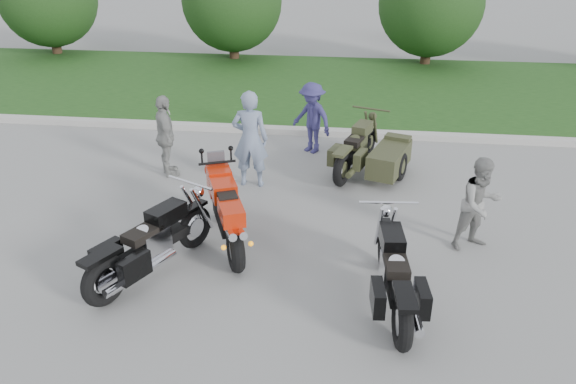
# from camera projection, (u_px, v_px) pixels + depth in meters

# --- Properties ---
(ground) EXTENTS (80.00, 80.00, 0.00)m
(ground) POSITION_uv_depth(u_px,v_px,m) (244.00, 266.00, 8.69)
(ground) COLOR gray
(ground) RESTS_ON ground
(curb) EXTENTS (60.00, 0.30, 0.15)m
(curb) POSITION_uv_depth(u_px,v_px,m) (290.00, 131.00, 14.01)
(curb) COLOR #BAB7AF
(curb) RESTS_ON ground
(grass_strip) EXTENTS (60.00, 8.00, 0.14)m
(grass_strip) POSITION_uv_depth(u_px,v_px,m) (306.00, 86.00, 17.72)
(grass_strip) COLOR #316121
(grass_strip) RESTS_ON ground
(tree_mid_left) EXTENTS (3.60, 3.60, 4.00)m
(tree_mid_left) POSITION_uv_depth(u_px,v_px,m) (232.00, 1.00, 20.10)
(tree_mid_left) COLOR #3F2B1C
(tree_mid_left) RESTS_ON ground
(tree_mid_right) EXTENTS (3.60, 3.60, 4.00)m
(tree_mid_right) POSITION_uv_depth(u_px,v_px,m) (431.00, 4.00, 19.33)
(tree_mid_right) COLOR #3F2B1C
(tree_mid_right) RESTS_ON ground
(sportbike_red) EXTENTS (1.05, 2.20, 1.10)m
(sportbike_red) POSITION_uv_depth(u_px,v_px,m) (226.00, 210.00, 8.97)
(sportbike_red) COLOR black
(sportbike_red) RESTS_ON ground
(cruiser_left) EXTENTS (1.29, 2.35, 0.98)m
(cruiser_left) POSITION_uv_depth(u_px,v_px,m) (148.00, 247.00, 8.23)
(cruiser_left) COLOR black
(cruiser_left) RESTS_ON ground
(cruiser_right) EXTENTS (0.54, 2.49, 0.96)m
(cruiser_right) POSITION_uv_depth(u_px,v_px,m) (395.00, 278.00, 7.55)
(cruiser_right) COLOR black
(cruiser_right) RESTS_ON ground
(cruiser_sidecar) EXTENTS (1.64, 2.37, 0.94)m
(cruiser_sidecar) POSITION_uv_depth(u_px,v_px,m) (375.00, 156.00, 11.57)
(cruiser_sidecar) COLOR black
(cruiser_sidecar) RESTS_ON ground
(person_stripe) EXTENTS (0.71, 0.47, 1.94)m
(person_stripe) POSITION_uv_depth(u_px,v_px,m) (250.00, 139.00, 10.93)
(person_stripe) COLOR #7989A4
(person_stripe) RESTS_ON ground
(person_grey) EXTENTS (0.94, 0.87, 1.55)m
(person_grey) POSITION_uv_depth(u_px,v_px,m) (480.00, 204.00, 8.88)
(person_grey) COLOR gray
(person_grey) RESTS_ON ground
(person_denim) EXTENTS (1.20, 1.10, 1.61)m
(person_denim) POSITION_uv_depth(u_px,v_px,m) (312.00, 118.00, 12.61)
(person_denim) COLOR navy
(person_denim) RESTS_ON ground
(person_back) EXTENTS (0.84, 1.08, 1.70)m
(person_back) POSITION_uv_depth(u_px,v_px,m) (166.00, 136.00, 11.42)
(person_back) COLOR #989994
(person_back) RESTS_ON ground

